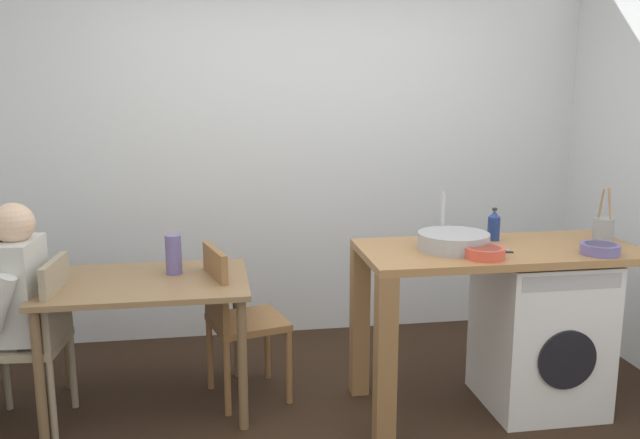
# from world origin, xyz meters

# --- Properties ---
(wall_back) EXTENTS (4.60, 0.10, 2.70)m
(wall_back) POSITION_xyz_m (0.00, 1.75, 1.35)
(wall_back) COLOR silver
(wall_back) RESTS_ON ground_plane
(dining_table) EXTENTS (1.10, 0.76, 0.74)m
(dining_table) POSITION_xyz_m (-0.93, 0.65, 0.64)
(dining_table) COLOR olive
(dining_table) RESTS_ON ground_plane
(chair_person_seat) EXTENTS (0.44, 0.44, 0.90)m
(chair_person_seat) POSITION_xyz_m (-1.47, 0.54, 0.51)
(chair_person_seat) COLOR gray
(chair_person_seat) RESTS_ON ground_plane
(chair_opposite) EXTENTS (0.49, 0.49, 0.90)m
(chair_opposite) POSITION_xyz_m (-0.45, 0.68, 0.51)
(chair_opposite) COLOR olive
(chair_opposite) RESTS_ON ground_plane
(seated_person) EXTENTS (0.52, 0.53, 1.20)m
(seated_person) POSITION_xyz_m (-1.63, 0.55, 0.67)
(seated_person) COLOR #595651
(seated_person) RESTS_ON ground_plane
(kitchen_counter) EXTENTS (1.50, 0.68, 0.92)m
(kitchen_counter) POSITION_xyz_m (0.75, 0.34, 0.76)
(kitchen_counter) COLOR #9E7042
(kitchen_counter) RESTS_ON ground_plane
(washing_machine) EXTENTS (0.60, 0.61, 0.86)m
(washing_machine) POSITION_xyz_m (1.23, 0.34, 0.43)
(washing_machine) COLOR white
(washing_machine) RESTS_ON ground_plane
(sink_basin) EXTENTS (0.38, 0.38, 0.09)m
(sink_basin) POSITION_xyz_m (0.70, 0.34, 0.97)
(sink_basin) COLOR #9EA0A5
(sink_basin) RESTS_ON kitchen_counter
(tap) EXTENTS (0.02, 0.02, 0.28)m
(tap) POSITION_xyz_m (0.70, 0.52, 1.06)
(tap) COLOR #B2B2B7
(tap) RESTS_ON kitchen_counter
(bottle_tall_green) EXTENTS (0.07, 0.07, 0.18)m
(bottle_tall_green) POSITION_xyz_m (1.00, 0.51, 1.00)
(bottle_tall_green) COLOR navy
(bottle_tall_green) RESTS_ON kitchen_counter
(mixing_bowl) EXTENTS (0.20, 0.20, 0.06)m
(mixing_bowl) POSITION_xyz_m (0.79, 0.14, 0.95)
(mixing_bowl) COLOR #D84C38
(mixing_bowl) RESTS_ON kitchen_counter
(utensil_crock) EXTENTS (0.11, 0.11, 0.30)m
(utensil_crock) POSITION_xyz_m (1.59, 0.39, 0.99)
(utensil_crock) COLOR gray
(utensil_crock) RESTS_ON kitchen_counter
(colander) EXTENTS (0.20, 0.20, 0.06)m
(colander) POSITION_xyz_m (1.41, 0.12, 0.95)
(colander) COLOR slate
(colander) RESTS_ON kitchen_counter
(vase) EXTENTS (0.09, 0.09, 0.22)m
(vase) POSITION_xyz_m (-0.78, 0.75, 0.85)
(vase) COLOR slate
(vase) RESTS_ON dining_table
(scissors) EXTENTS (0.15, 0.06, 0.01)m
(scissors) POSITION_xyz_m (0.91, 0.24, 0.92)
(scissors) COLOR #B2B2B7
(scissors) RESTS_ON kitchen_counter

